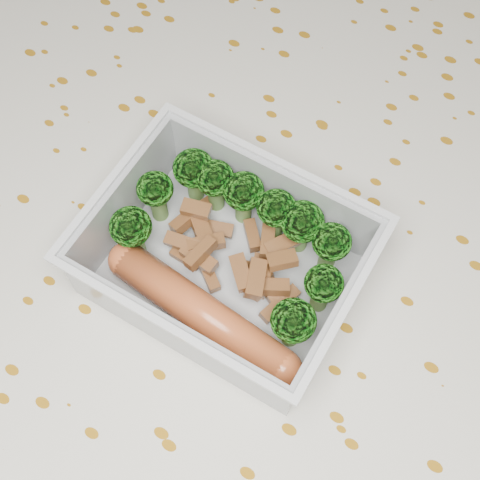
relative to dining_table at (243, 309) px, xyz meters
The scene contains 7 objects.
ground_plane 0.67m from the dining_table, ahead, with size 4.00×4.00×0.00m, color olive.
dining_table is the anchor object (origin of this frame).
tablecloth 0.05m from the dining_table, ahead, with size 1.46×0.96×0.19m.
lunch_container 0.11m from the dining_table, 110.88° to the right, with size 0.17×0.13×0.06m.
broccoli_florets 0.12m from the dining_table, 115.58° to the left, with size 0.15×0.09×0.05m.
meat_pile 0.11m from the dining_table, 120.91° to the right, with size 0.10×0.07×0.03m.
sausage 0.12m from the dining_table, 92.31° to the right, with size 0.15×0.04×0.03m.
Camera 1 is at (0.09, -0.16, 1.17)m, focal length 50.00 mm.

